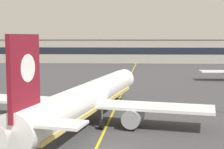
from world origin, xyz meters
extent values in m
cube|color=yellow|center=(0.00, 30.00, 0.00)|extent=(10.81, 179.71, 0.01)
cylinder|color=white|center=(-3.76, 10.47, 3.50)|extent=(11.67, 35.95, 3.80)
cone|color=white|center=(0.51, 29.29, 3.50)|extent=(4.10, 3.33, 3.61)
cone|color=white|center=(-8.05, -8.45, 3.90)|extent=(3.40, 3.36, 2.85)
cube|color=#DBBC66|center=(-3.76, 10.47, 2.46)|extent=(10.96, 33.12, 0.44)
cube|color=black|center=(0.09, 27.44, 4.17)|extent=(3.02, 1.70, 0.60)
cube|color=white|center=(-3.63, 11.06, 2.65)|extent=(32.27, 11.76, 0.36)
cylinder|color=gray|center=(-9.90, 11.45, 1.43)|extent=(3.04, 4.02, 2.30)
cylinder|color=black|center=(-9.49, 13.26, 1.43)|extent=(1.95, 0.61, 1.95)
cylinder|color=gray|center=(2.20, 8.71, 1.43)|extent=(3.04, 4.02, 2.30)
cylinder|color=black|center=(2.61, 10.51, 1.43)|extent=(1.95, 0.61, 1.95)
cube|color=maroon|center=(-7.25, -4.94, 8.05)|extent=(1.45, 4.77, 7.20)
cylinder|color=white|center=(-7.19, -4.64, 8.77)|extent=(0.96, 2.44, 2.40)
cube|color=white|center=(-7.39, -5.52, 4.36)|extent=(11.35, 5.16, 0.24)
cylinder|color=#4C4C51|center=(-0.55, 24.61, 1.48)|extent=(0.24, 0.24, 1.60)
cylinder|color=black|center=(-0.55, 24.61, 0.45)|extent=(0.59, 0.97, 0.90)
cylinder|color=#4C4C51|center=(-6.74, 9.10, 1.77)|extent=(0.24, 0.24, 1.60)
cylinder|color=black|center=(-6.74, 9.10, 0.65)|extent=(0.68, 1.36, 1.30)
cylinder|color=#4C4C51|center=(-1.67, 7.95, 1.77)|extent=(0.24, 0.24, 1.60)
cylinder|color=black|center=(-1.67, 7.95, 0.65)|extent=(0.68, 1.36, 1.30)
cone|color=orange|center=(-1.97, 26.16, 0.28)|extent=(0.36, 0.36, 0.55)
cylinder|color=white|center=(-1.97, 26.16, 0.30)|extent=(0.23, 0.23, 0.07)
cube|color=orange|center=(-1.97, 26.16, 0.01)|extent=(0.44, 0.44, 0.03)
cube|color=#9E998E|center=(1.55, 117.34, 4.91)|extent=(142.96, 12.00, 9.82)
cube|color=black|center=(1.55, 111.29, 5.31)|extent=(137.24, 0.12, 2.80)
cube|color=slate|center=(1.55, 117.34, 10.02)|extent=(143.36, 12.40, 0.40)
camera|label=1|loc=(1.55, -33.42, 11.48)|focal=55.12mm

